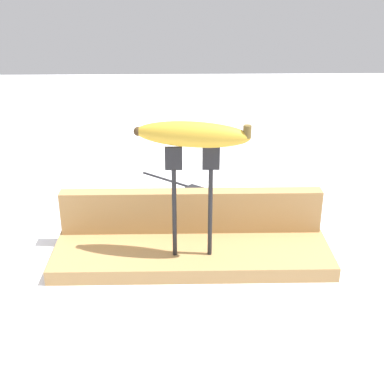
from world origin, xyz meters
name	(u,v)px	position (x,y,z in m)	size (l,w,h in m)	color
ground_plane	(192,260)	(0.00, 0.00, 0.00)	(3.00, 3.00, 0.00)	silver
wooden_board	(192,253)	(0.00, 0.00, 0.01)	(0.46, 0.14, 0.02)	#A87F4C
board_backstop	(191,211)	(0.00, 0.06, 0.06)	(0.45, 0.03, 0.08)	#A87F4C
fork_stand_center	(192,192)	(0.00, -0.02, 0.13)	(0.08, 0.01, 0.18)	black
banana_raised_center	(192,134)	(0.00, -0.02, 0.23)	(0.18, 0.07, 0.04)	gold
fork_fallen_near	(180,183)	(-0.02, 0.32, 0.00)	(0.14, 0.12, 0.01)	black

